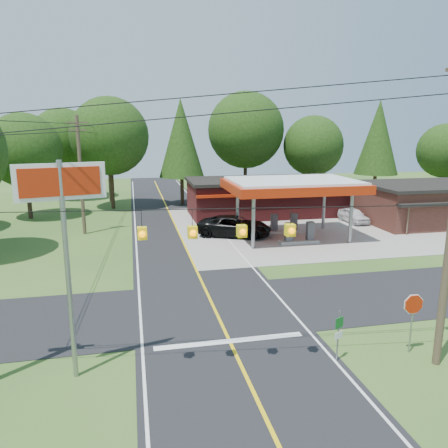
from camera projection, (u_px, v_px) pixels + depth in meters
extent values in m
plane|color=#2E551E|center=(214.00, 308.00, 22.22)|extent=(120.00, 120.00, 0.00)
cube|color=black|center=(214.00, 308.00, 22.22)|extent=(8.00, 120.00, 0.02)
cube|color=black|center=(214.00, 308.00, 22.21)|extent=(70.00, 7.00, 0.02)
cube|color=yellow|center=(214.00, 308.00, 22.21)|extent=(0.15, 110.00, 0.00)
cylinder|color=gray|center=(253.00, 221.00, 32.80)|extent=(0.28, 0.28, 4.20)
cylinder|color=gray|center=(238.00, 209.00, 37.58)|extent=(0.28, 0.28, 4.20)
cylinder|color=gray|center=(351.00, 217.00, 34.42)|extent=(0.28, 0.28, 4.20)
cylinder|color=gray|center=(324.00, 206.00, 39.20)|extent=(0.28, 0.28, 4.20)
cube|color=#B12409|center=(293.00, 186.00, 35.51)|extent=(10.60, 7.40, 0.70)
cube|color=white|center=(293.00, 181.00, 35.42)|extent=(10.00, 7.00, 0.25)
cube|color=#9E9B93|center=(299.00, 242.00, 34.71)|extent=(3.20, 0.90, 0.22)
cube|color=#3F3F44|center=(289.00, 232.00, 34.35)|extent=(0.55, 0.45, 1.50)
cube|color=#3F3F44|center=(310.00, 231.00, 34.71)|extent=(0.55, 0.45, 1.50)
cube|color=#9E9B93|center=(284.00, 231.00, 38.15)|extent=(3.20, 0.90, 0.22)
cube|color=#3F3F44|center=(274.00, 223.00, 37.79)|extent=(0.55, 0.45, 1.50)
cube|color=#3F3F44|center=(294.00, 222.00, 38.15)|extent=(0.55, 0.45, 1.50)
cube|color=#551819|center=(267.00, 198.00, 45.83)|extent=(16.00, 7.00, 3.50)
cube|color=black|center=(267.00, 180.00, 45.41)|extent=(16.40, 7.40, 0.30)
cube|color=#B12409|center=(278.00, 194.00, 42.18)|extent=(16.00, 0.50, 0.25)
cylinder|color=#473828|center=(81.00, 176.00, 36.70)|extent=(0.30, 0.30, 10.00)
cube|color=#473828|center=(77.00, 123.00, 35.74)|extent=(1.80, 0.12, 0.12)
cube|color=#473828|center=(78.00, 130.00, 35.87)|extent=(1.40, 0.12, 0.12)
cylinder|color=#473828|center=(109.00, 163.00, 53.29)|extent=(0.30, 0.30, 9.50)
cube|color=yellow|center=(142.00, 233.00, 14.86)|extent=(0.32, 0.32, 0.42)
cube|color=yellow|center=(192.00, 232.00, 15.01)|extent=(0.32, 0.32, 0.42)
cube|color=yellow|center=(242.00, 231.00, 15.17)|extent=(0.32, 0.32, 0.42)
cube|color=yellow|center=(290.00, 230.00, 15.32)|extent=(0.32, 0.32, 0.42)
cylinder|color=#332316|center=(29.00, 199.00, 43.78)|extent=(0.44, 0.44, 3.96)
sphere|color=black|center=(24.00, 150.00, 42.73)|extent=(7.26, 7.26, 7.26)
cylinder|color=#332316|center=(112.00, 188.00, 49.14)|extent=(0.44, 0.44, 4.68)
sphere|color=black|center=(109.00, 136.00, 47.90)|extent=(8.58, 8.58, 8.58)
cylinder|color=#332316|center=(182.00, 186.00, 51.76)|extent=(0.44, 0.44, 4.32)
cone|color=black|center=(181.00, 138.00, 50.53)|extent=(5.28, 5.28, 9.00)
cylinder|color=#332316|center=(245.00, 181.00, 54.25)|extent=(0.44, 0.44, 5.04)
sphere|color=black|center=(246.00, 130.00, 52.92)|extent=(9.24, 9.24, 9.24)
cylinder|color=#332316|center=(312.00, 185.00, 54.08)|extent=(0.44, 0.44, 3.96)
sphere|color=black|center=(313.00, 146.00, 53.03)|extent=(7.26, 7.26, 7.26)
cylinder|color=#332316|center=(375.00, 183.00, 54.71)|extent=(0.44, 0.44, 4.32)
cone|color=black|center=(378.00, 137.00, 53.48)|extent=(5.28, 5.28, 9.00)
cylinder|color=#332316|center=(441.00, 186.00, 54.50)|extent=(0.44, 0.44, 3.60)
sphere|color=black|center=(445.00, 151.00, 53.54)|extent=(6.60, 6.60, 6.60)
cylinder|color=#332316|center=(66.00, 182.00, 55.60)|extent=(0.44, 0.44, 4.32)
sphere|color=black|center=(63.00, 140.00, 54.46)|extent=(7.92, 7.92, 7.92)
imported|color=black|center=(235.00, 226.00, 36.79)|extent=(8.18, 8.18, 1.71)
imported|color=white|center=(354.00, 216.00, 42.10)|extent=(4.15, 4.15, 1.37)
cylinder|color=gray|center=(68.00, 274.00, 15.33)|extent=(0.18, 0.18, 7.97)
cube|color=white|center=(60.00, 182.00, 14.62)|extent=(2.90, 0.75, 1.25)
cube|color=#B12409|center=(60.00, 182.00, 14.57)|extent=(2.55, 0.65, 0.96)
cylinder|color=gray|center=(411.00, 325.00, 17.65)|extent=(0.07, 0.07, 2.41)
cylinder|color=gray|center=(338.00, 336.00, 17.03)|extent=(0.06, 0.06, 2.13)
cube|color=#0C591E|center=(339.00, 323.00, 16.86)|extent=(0.41, 0.21, 0.43)
cube|color=white|center=(339.00, 335.00, 16.98)|extent=(0.41, 0.21, 0.29)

